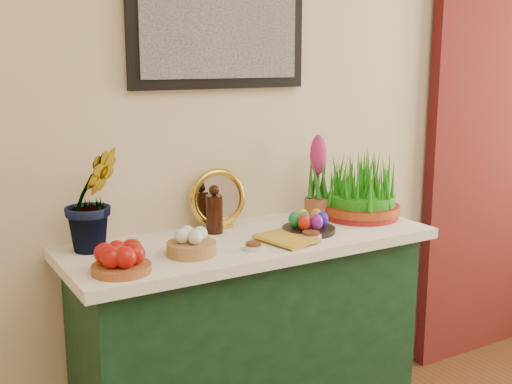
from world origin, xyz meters
TOP-DOWN VIEW (x-y plane):
  - sideboard at (-0.32, 2.00)m, footprint 1.30×0.45m
  - tablecloth at (-0.32, 2.00)m, footprint 1.40×0.55m
  - hyacinth_green at (-0.87, 2.13)m, footprint 0.27×0.24m
  - apple_bowl at (-0.87, 1.85)m, footprint 0.22×0.22m
  - garlic_basket at (-0.60, 1.91)m, footprint 0.22×0.22m
  - vinegar_cruet at (-0.41, 2.12)m, footprint 0.06×0.06m
  - mirror at (-0.36, 2.18)m, footprint 0.24×0.08m
  - book at (-0.31, 1.86)m, footprint 0.18×0.23m
  - spice_dish_left at (-0.39, 1.85)m, footprint 0.07×0.07m
  - spice_dish_right at (-0.14, 1.85)m, footprint 0.08×0.08m
  - egg_plate at (-0.09, 1.94)m, footprint 0.24×0.24m
  - hyacinth_pink at (0.07, 2.11)m, footprint 0.11×0.11m
  - wheatgrass_sabzeh at (0.23, 2.02)m, footprint 0.32×0.32m

SIDE VIEW (x-z plane):
  - sideboard at x=-0.32m, z-range 0.00..0.85m
  - tablecloth at x=-0.32m, z-range 0.85..0.89m
  - spice_dish_left at x=-0.39m, z-range 0.89..0.92m
  - spice_dish_right at x=-0.14m, z-range 0.89..0.92m
  - book at x=-0.31m, z-range 0.89..0.92m
  - egg_plate at x=-0.09m, z-range 0.88..0.97m
  - garlic_basket at x=-0.60m, z-range 0.88..0.98m
  - apple_bowl at x=-0.87m, z-range 0.88..0.98m
  - vinegar_cruet at x=-0.41m, z-range 0.88..1.07m
  - mirror at x=-0.36m, z-range 0.89..1.12m
  - wheatgrass_sabzeh at x=0.23m, z-range 0.87..1.14m
  - hyacinth_pink at x=0.07m, z-range 0.87..1.22m
  - hyacinth_green at x=-0.87m, z-range 0.89..1.37m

